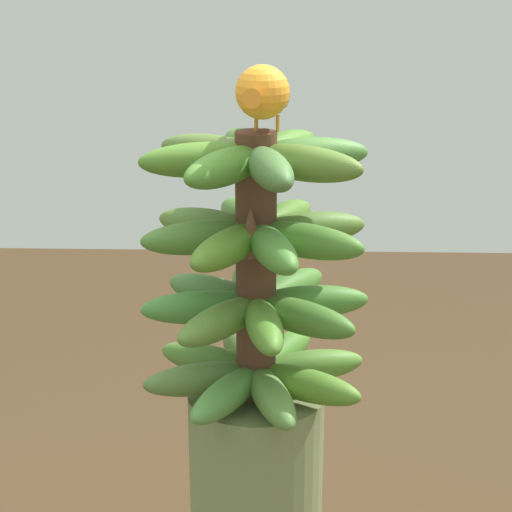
% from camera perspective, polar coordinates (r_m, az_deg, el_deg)
% --- Properties ---
extents(banana_bunch, '(0.30, 0.30, 0.36)m').
position_cam_1_polar(banana_bunch, '(1.13, -0.00, -0.84)').
color(banana_bunch, '#4C2D1E').
rests_on(banana_bunch, banana_tree).
extents(perched_bird, '(0.07, 0.22, 0.09)m').
position_cam_1_polar(perched_bird, '(1.06, 0.58, 10.45)').
color(perched_bird, '#C68933').
rests_on(perched_bird, banana_bunch).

